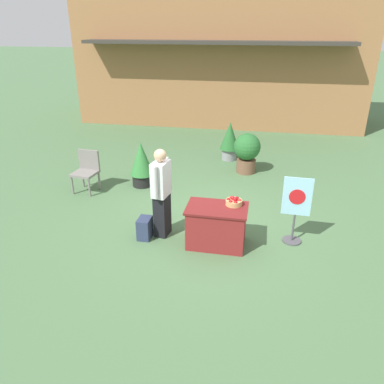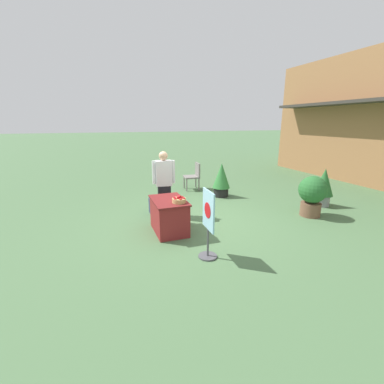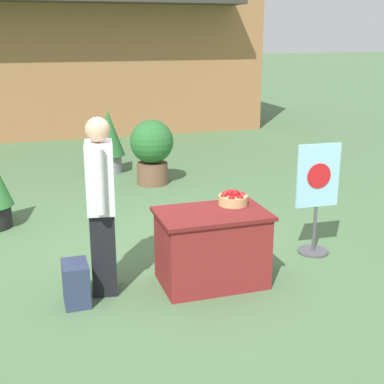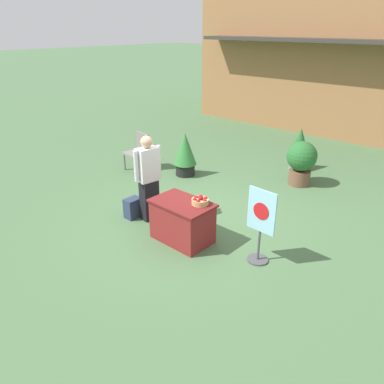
% 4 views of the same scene
% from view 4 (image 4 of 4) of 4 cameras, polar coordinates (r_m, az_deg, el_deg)
% --- Properties ---
extents(ground_plane, '(120.00, 120.00, 0.00)m').
position_cam_4_polar(ground_plane, '(7.77, 0.07, -4.23)').
color(ground_plane, '#4C7047').
extents(storefront_building, '(11.30, 4.62, 5.22)m').
position_cam_4_polar(storefront_building, '(15.64, 23.19, 18.37)').
color(storefront_building, '#9E6B42').
rests_on(storefront_building, ground_plane).
extents(display_table, '(1.12, 0.73, 0.78)m').
position_cam_4_polar(display_table, '(6.89, -1.48, -4.46)').
color(display_table, maroon).
rests_on(display_table, ground_plane).
extents(apple_basket, '(0.31, 0.31, 0.16)m').
position_cam_4_polar(apple_basket, '(6.62, 1.25, -1.33)').
color(apple_basket, tan).
rests_on(apple_basket, display_table).
extents(person_visitor, '(0.32, 0.60, 1.77)m').
position_cam_4_polar(person_visitor, '(7.49, -6.67, 2.16)').
color(person_visitor, black).
rests_on(person_visitor, ground_plane).
extents(backpack, '(0.24, 0.34, 0.42)m').
position_cam_4_polar(backpack, '(7.88, -8.98, -2.39)').
color(backpack, '#2D3856').
rests_on(backpack, ground_plane).
extents(poster_board, '(0.53, 0.36, 1.32)m').
position_cam_4_polar(poster_board, '(6.25, 10.40, -4.89)').
color(poster_board, '#4C4C51').
rests_on(poster_board, ground_plane).
extents(patio_chair, '(0.61, 0.61, 1.01)m').
position_cam_4_polar(patio_chair, '(10.40, -8.12, 6.43)').
color(patio_chair, gray).
rests_on(patio_chair, ground_plane).
extents(potted_plant_near_right, '(0.58, 0.58, 1.16)m').
position_cam_4_polar(potted_plant_near_right, '(10.73, 16.06, 6.64)').
color(potted_plant_near_right, gray).
rests_on(potted_plant_near_right, ground_plane).
extents(potted_plant_far_right, '(0.60, 0.60, 1.16)m').
position_cam_4_polar(potted_plant_far_right, '(9.87, -1.05, 5.96)').
color(potted_plant_far_right, black).
rests_on(potted_plant_far_right, ground_plane).
extents(potted_plant_near_left, '(0.74, 0.74, 1.11)m').
position_cam_4_polar(potted_plant_near_left, '(9.64, 16.32, 4.61)').
color(potted_plant_near_left, brown).
rests_on(potted_plant_near_left, ground_plane).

